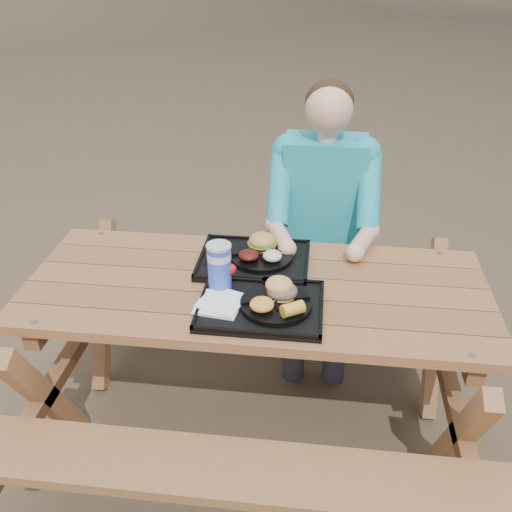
# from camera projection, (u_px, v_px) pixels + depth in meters

# --- Properties ---
(ground) EXTENTS (60.00, 60.00, 0.00)m
(ground) POSITION_uv_depth(u_px,v_px,m) (256.00, 423.00, 2.59)
(ground) COLOR #999999
(ground) RESTS_ON ground
(picnic_table) EXTENTS (1.80, 1.49, 0.75)m
(picnic_table) POSITION_uv_depth(u_px,v_px,m) (256.00, 359.00, 2.41)
(picnic_table) COLOR #999999
(picnic_table) RESTS_ON ground
(tray_near) EXTENTS (0.45, 0.35, 0.02)m
(tray_near) POSITION_uv_depth(u_px,v_px,m) (261.00, 307.00, 2.07)
(tray_near) COLOR black
(tray_near) RESTS_ON picnic_table
(tray_far) EXTENTS (0.45, 0.35, 0.02)m
(tray_far) POSITION_uv_depth(u_px,v_px,m) (254.00, 261.00, 2.35)
(tray_far) COLOR black
(tray_far) RESTS_ON picnic_table
(plate_near) EXTENTS (0.26, 0.26, 0.02)m
(plate_near) POSITION_uv_depth(u_px,v_px,m) (276.00, 304.00, 2.05)
(plate_near) COLOR black
(plate_near) RESTS_ON tray_near
(plate_far) EXTENTS (0.26, 0.26, 0.02)m
(plate_far) POSITION_uv_depth(u_px,v_px,m) (261.00, 256.00, 2.35)
(plate_far) COLOR black
(plate_far) RESTS_ON tray_far
(napkin_stack) EXTENTS (0.18, 0.18, 0.02)m
(napkin_stack) POSITION_uv_depth(u_px,v_px,m) (219.00, 303.00, 2.06)
(napkin_stack) COLOR white
(napkin_stack) RESTS_ON tray_near
(soda_cup) EXTENTS (0.09, 0.09, 0.18)m
(soda_cup) POSITION_uv_depth(u_px,v_px,m) (219.00, 268.00, 2.12)
(soda_cup) COLOR blue
(soda_cup) RESTS_ON tray_near
(condiment_bbq) EXTENTS (0.04, 0.04, 0.03)m
(condiment_bbq) POSITION_uv_depth(u_px,v_px,m) (267.00, 282.00, 2.17)
(condiment_bbq) COLOR black
(condiment_bbq) RESTS_ON tray_near
(condiment_mustard) EXTENTS (0.05, 0.05, 0.03)m
(condiment_mustard) POSITION_uv_depth(u_px,v_px,m) (279.00, 283.00, 2.17)
(condiment_mustard) COLOR gold
(condiment_mustard) RESTS_ON tray_near
(sandwich) EXTENTS (0.11, 0.11, 0.11)m
(sandwich) POSITION_uv_depth(u_px,v_px,m) (282.00, 283.00, 2.05)
(sandwich) COLOR #EFAA54
(sandwich) RESTS_ON plate_near
(mac_cheese) EXTENTS (0.09, 0.09, 0.04)m
(mac_cheese) POSITION_uv_depth(u_px,v_px,m) (262.00, 304.00, 2.00)
(mac_cheese) COLOR #F3A740
(mac_cheese) RESTS_ON plate_near
(corn_cob) EXTENTS (0.11, 0.11, 0.05)m
(corn_cob) POSITION_uv_depth(u_px,v_px,m) (293.00, 309.00, 1.97)
(corn_cob) COLOR yellow
(corn_cob) RESTS_ON plate_near
(cutlery_far) EXTENTS (0.08, 0.14, 0.01)m
(cutlery_far) POSITION_uv_depth(u_px,v_px,m) (212.00, 255.00, 2.37)
(cutlery_far) COLOR black
(cutlery_far) RESTS_ON tray_far
(burger) EXTENTS (0.11, 0.11, 0.10)m
(burger) POSITION_uv_depth(u_px,v_px,m) (262.00, 237.00, 2.36)
(burger) COLOR #CE9248
(burger) RESTS_ON plate_far
(baked_beans) EXTENTS (0.08, 0.08, 0.04)m
(baked_beans) POSITION_uv_depth(u_px,v_px,m) (249.00, 255.00, 2.30)
(baked_beans) COLOR #4D0F0F
(baked_beans) RESTS_ON plate_far
(potato_salad) EXTENTS (0.08, 0.08, 0.04)m
(potato_salad) POSITION_uv_depth(u_px,v_px,m) (272.00, 256.00, 2.29)
(potato_salad) COLOR #F1E8CC
(potato_salad) RESTS_ON plate_far
(diner) EXTENTS (0.48, 0.84, 1.28)m
(diner) POSITION_uv_depth(u_px,v_px,m) (321.00, 236.00, 2.80)
(diner) COLOR #1994B5
(diner) RESTS_ON ground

